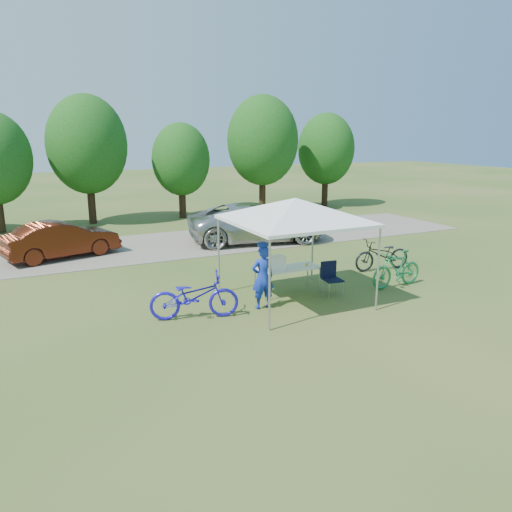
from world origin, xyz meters
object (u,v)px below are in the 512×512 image
Objects in this scene: folding_chair at (331,275)px; minivan at (258,222)px; cooler at (275,263)px; bike_blue at (194,296)px; bike_green at (397,269)px; sedan at (61,239)px; bike_dark at (382,255)px; folding_table at (288,269)px; cyclist at (263,277)px.

minivan is at bearing 87.25° from folding_chair.
cooler is (-1.41, 0.58, 0.38)m from folding_chair.
bike_blue is 1.19× the size of bike_green.
sedan reaches higher than bike_green.
bike_blue is at bearing -171.19° from folding_chair.
folding_table is at bearing -73.30° from bike_dark.
folding_table is 1.19m from folding_chair.
bike_blue is at bearing -164.62° from cooler.
sedan is at bearing 136.44° from folding_chair.
minivan is (2.62, 6.42, -0.12)m from cooler.
cyclist is 0.82× the size of bike_dark.
minivan is (-1.69, 5.66, 0.28)m from bike_dark.
minivan reaches higher than folding_chair.
cyclist is (-0.76, -0.77, -0.11)m from cooler.
folding_table is 1.11× the size of cyclist.
minivan is at bearing -157.70° from bike_dark.
folding_table is 3.02m from bike_blue.
folding_chair is 1.57m from cooler.
cyclist is at bearing -146.21° from folding_table.
bike_dark is at bearing -139.98° from sedan.
sedan is (-7.42, 0.57, -0.13)m from minivan.
cyclist is 0.41× the size of sedan.
cyclist reaches higher than folding_table.
minivan is (1.21, 7.00, 0.26)m from folding_chair.
folding_chair is at bearing -156.27° from sedan.
sedan reaches higher than bike_dark.
bike_green reaches higher than bike_dark.
bike_green is 0.90× the size of bike_dark.
cooler is 0.13× the size of sedan.
folding_table is 0.46× the size of sedan.
bike_dark is (2.90, 1.34, -0.03)m from folding_chair.
cyclist is 0.91× the size of bike_green.
bike_green is 11.41m from sedan.
minivan is (5.17, 7.12, 0.24)m from bike_blue.
sedan is (-4.80, 6.99, -0.25)m from cooler.
bike_blue reaches higher than folding_table.
bike_dark is (0.83, 1.62, -0.02)m from bike_green.
cooler is at bearing -106.29° from bike_green.
cooler is 0.29× the size of bike_green.
bike_dark is (4.31, 0.76, -0.40)m from cooler.
cooler is 0.26× the size of bike_dark.
minivan reaches higher than folding_table.
folding_chair is 1.81× the size of cooler.
bike_green is 0.45× the size of sedan.
folding_table is 0.32× the size of minivan.
cyclist reaches higher than folding_chair.
sedan is at bearing -58.90° from cyclist.
minivan reaches higher than bike_blue.
bike_green is at bearing -177.51° from cyclist.
bike_dark is at bearing 10.04° from cooler.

